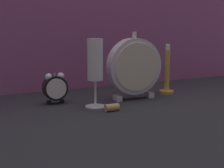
{
  "coord_description": "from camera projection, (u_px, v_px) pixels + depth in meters",
  "views": [
    {
      "loc": [
        -0.51,
        -1.01,
        0.28
      ],
      "look_at": [
        0.0,
        0.08,
        0.06
      ],
      "focal_mm": 60.0,
      "sensor_mm": 36.0,
      "label": 1
    }
  ],
  "objects": [
    {
      "name": "champagne_flute",
      "position": [
        95.0,
        65.0,
        1.13
      ],
      "size": [
        0.06,
        0.06,
        0.21
      ],
      "color": "silver",
      "rests_on": "ground_plane"
    },
    {
      "name": "brass_candlestick",
      "position": [
        167.0,
        76.0,
        1.34
      ],
      "size": [
        0.05,
        0.05,
        0.18
      ],
      "color": "gold",
      "rests_on": "ground_plane"
    },
    {
      "name": "wine_cork",
      "position": [
        112.0,
        107.0,
        1.1
      ],
      "size": [
        0.04,
        0.02,
        0.02
      ],
      "primitive_type": "cylinder",
      "rotation": [
        0.0,
        1.57,
        0.0
      ],
      "color": "tan",
      "rests_on": "ground_plane"
    },
    {
      "name": "mantel_clock_silver",
      "position": [
        134.0,
        67.0,
        1.24
      ],
      "size": [
        0.19,
        0.04,
        0.22
      ],
      "color": "silver",
      "rests_on": "ground_plane"
    },
    {
      "name": "alarm_clock_twin_bell",
      "position": [
        55.0,
        87.0,
        1.18
      ],
      "size": [
        0.08,
        0.03,
        0.1
      ],
      "color": "black",
      "rests_on": "ground_plane"
    },
    {
      "name": "ground_plane",
      "position": [
        123.0,
        106.0,
        1.17
      ],
      "size": [
        4.0,
        4.0,
        0.0
      ],
      "primitive_type": "plane",
      "color": "#232328"
    }
  ]
}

